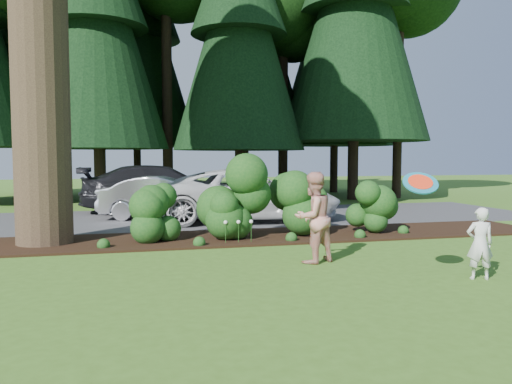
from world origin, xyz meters
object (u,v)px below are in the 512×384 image
car_dark_suv (162,188)px  car_white_suv (247,195)px  car_silver_wagon (165,197)px  adult (313,217)px  child (480,243)px  frisbee (420,183)px

car_dark_suv → car_white_suv: bearing=-146.0°
car_silver_wagon → adult: size_ratio=2.38×
adult → child: bearing=116.4°
adult → frisbee: (1.06, -1.91, 0.74)m
frisbee → child: bearing=0.8°
car_silver_wagon → frisbee: 9.93m
car_silver_wagon → car_white_suv: bearing=-104.2°
child → frisbee: 1.51m
car_silver_wagon → frisbee: size_ratio=6.94×
car_silver_wagon → car_dark_suv: car_dark_suv is taller
child → frisbee: (-1.13, -0.02, 1.01)m
adult → frisbee: size_ratio=2.91×
car_dark_suv → child: car_dark_suv is taller
car_silver_wagon → car_dark_suv: (0.03, 2.26, 0.16)m
car_white_suv → adult: size_ratio=3.35×
car_dark_suv → adult: size_ratio=3.35×
car_dark_suv → adult: (2.27, -9.66, -0.01)m
child → adult: adult is taller
adult → frisbee: frisbee is taller
car_dark_suv → frisbee: 12.06m
car_white_suv → adult: bearing=-177.1°
car_silver_wagon → car_white_suv: size_ratio=0.71×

